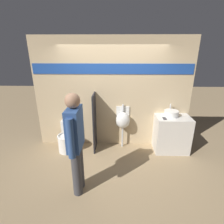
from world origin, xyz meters
The scene contains 9 objects.
ground_plane centered at (0.00, 0.00, 0.00)m, with size 16.00×16.00×0.00m, color #997F5B.
display_wall centered at (0.00, 0.60, 1.36)m, with size 3.82×0.07×2.70m.
sink_counter centered at (1.45, 0.30, 0.45)m, with size 0.81×0.55×0.89m.
sink_basin centered at (1.40, 0.35, 0.96)m, with size 0.34×0.34×0.28m.
cell_phone centered at (1.21, 0.19, 0.90)m, with size 0.07×0.14×0.01m.
divider_near_counter centered at (-0.43, 0.31, 0.72)m, with size 0.03×0.51×1.43m.
urinal_near_counter centered at (0.26, 0.44, 0.74)m, with size 0.34×0.28×1.12m.
toilet centered at (-1.12, 0.24, 0.29)m, with size 0.42×0.59×0.85m.
person_in_vest centered at (-0.56, -1.07, 0.99)m, with size 0.24×0.63×1.80m.
Camera 1 is at (0.10, -3.56, 2.42)m, focal length 28.00 mm.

